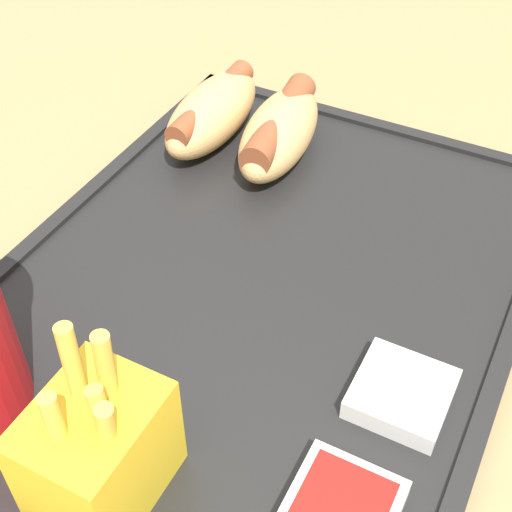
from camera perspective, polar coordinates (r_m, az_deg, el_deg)
food_tray at (r=0.49m, az=0.00°, el=-2.94°), size 0.46×0.34×0.01m
hot_dog_far at (r=0.62m, az=-3.53°, el=11.45°), size 0.13×0.06×0.05m
hot_dog_near at (r=0.59m, az=1.89°, el=10.00°), size 0.13×0.07×0.05m
fries_carton at (r=0.38m, az=-12.51°, el=-14.82°), size 0.07×0.06×0.11m
sauce_cup_mayo at (r=0.43m, az=11.58°, el=-10.67°), size 0.05×0.05×0.02m
sauce_cup_ketchup at (r=0.39m, az=6.89°, el=-19.45°), size 0.05×0.05×0.02m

